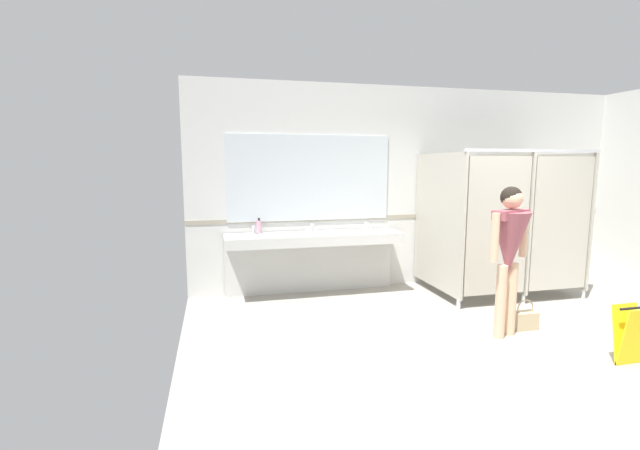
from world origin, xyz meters
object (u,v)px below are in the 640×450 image
object	(u,v)px
person_standing	(509,243)
soap_dispenser	(259,227)
handbag	(525,319)
paper_cup	(308,231)
wet_floor_sign	(631,334)

from	to	relation	value
person_standing	soap_dispenser	size ratio (longest dim) A/B	7.41
handbag	soap_dispenser	xyz separation A→B (m)	(-2.75, 1.94, 0.87)
soap_dispenser	paper_cup	size ratio (longest dim) A/B	2.20
soap_dispenser	wet_floor_sign	xyz separation A→B (m)	(3.09, -2.91, -0.70)
soap_dispenser	wet_floor_sign	world-z (taller)	soap_dispenser
handbag	wet_floor_sign	distance (m)	1.04
handbag	wet_floor_sign	world-z (taller)	wet_floor_sign
paper_cup	wet_floor_sign	xyz separation A→B (m)	(2.44, -2.68, -0.65)
paper_cup	soap_dispenser	bearing A→B (deg)	160.81
person_standing	soap_dispenser	bearing A→B (deg)	139.47
person_standing	wet_floor_sign	distance (m)	1.31
person_standing	paper_cup	xyz separation A→B (m)	(-1.76, 1.83, -0.07)
person_standing	paper_cup	world-z (taller)	person_standing
handbag	paper_cup	bearing A→B (deg)	140.79
soap_dispenser	person_standing	bearing A→B (deg)	-40.53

